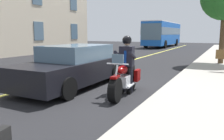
% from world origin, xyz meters
% --- Properties ---
extents(ground_plane, '(80.00, 80.00, 0.00)m').
position_xyz_m(ground_plane, '(0.00, 0.00, 0.00)').
color(ground_plane, black).
extents(lane_center_stripe, '(60.00, 0.16, 0.01)m').
position_xyz_m(lane_center_stripe, '(0.00, -2.00, 0.01)').
color(lane_center_stripe, '#E5DB4C').
rests_on(lane_center_stripe, ground_plane).
extents(motorcycle_main, '(2.22, 0.76, 1.26)m').
position_xyz_m(motorcycle_main, '(0.71, 1.08, 0.45)').
color(motorcycle_main, black).
rests_on(motorcycle_main, ground_plane).
extents(rider_main, '(0.67, 0.60, 1.74)m').
position_xyz_m(rider_main, '(0.53, 1.06, 1.04)').
color(rider_main, black).
rests_on(rider_main, ground_plane).
extents(bus_near, '(11.05, 2.70, 3.30)m').
position_xyz_m(bus_near, '(-24.28, -4.24, 1.87)').
color(bus_near, blue).
rests_on(bus_near, ground_plane).
extents(car_silver, '(4.60, 1.92, 1.40)m').
position_xyz_m(car_silver, '(0.45, -0.92, 0.69)').
color(car_silver, black).
rests_on(car_silver, ground_plane).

